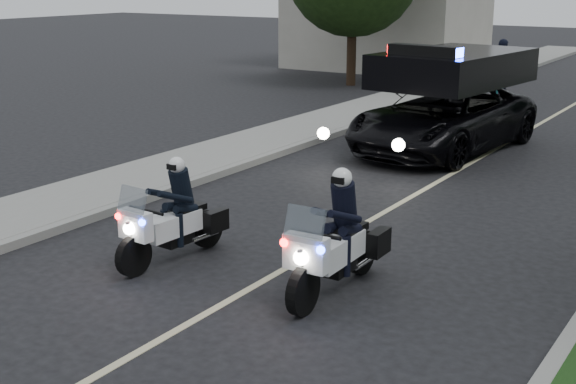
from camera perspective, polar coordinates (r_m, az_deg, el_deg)
name	(u,v)px	position (r m, az deg, el deg)	size (l,w,h in m)	color
ground	(205,314)	(9.96, -6.12, -8.96)	(120.00, 120.00, 0.00)	black
curb_left	(322,138)	(20.06, 2.55, 3.99)	(0.20, 60.00, 0.15)	gray
sidewalk_left	(287,133)	(20.62, -0.10, 4.34)	(2.00, 60.00, 0.16)	gray
lane_marking	(475,160)	(18.42, 13.65, 2.27)	(0.12, 50.00, 0.01)	#BFB78C
police_moto_left	(174,260)	(11.81, -8.38, -4.99)	(0.65, 1.86, 1.58)	white
police_moto_right	(335,292)	(10.58, 3.48, -7.35)	(0.70, 2.01, 1.71)	silver
police_suv	(442,150)	(19.33, 11.26, 3.03)	(2.67, 5.78, 2.81)	black
bicycle	(499,100)	(27.65, 15.31, 6.53)	(0.59, 1.68, 0.88)	black
cyclist	(499,100)	(27.65, 15.31, 6.53)	(0.68, 0.45, 1.89)	black
tree_left_near	(351,85)	(30.58, 4.64, 7.86)	(5.13, 5.13, 8.55)	#1C3612
tree_left_far	(405,65)	(38.03, 8.64, 9.27)	(6.01, 6.01, 10.02)	#163511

